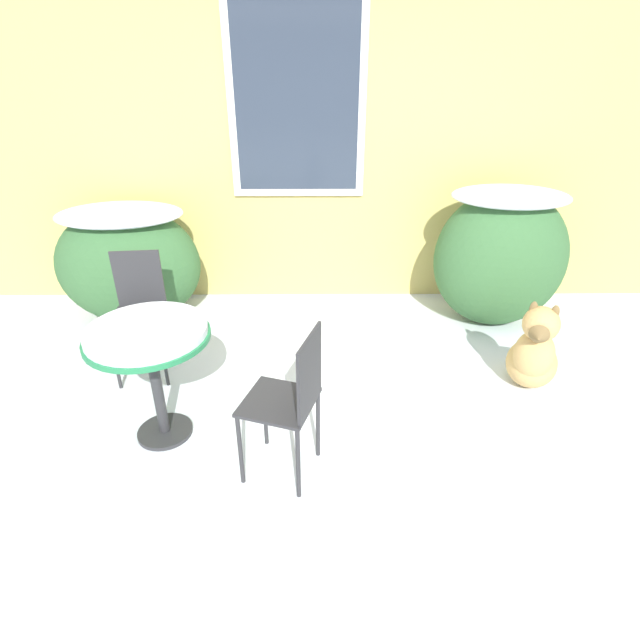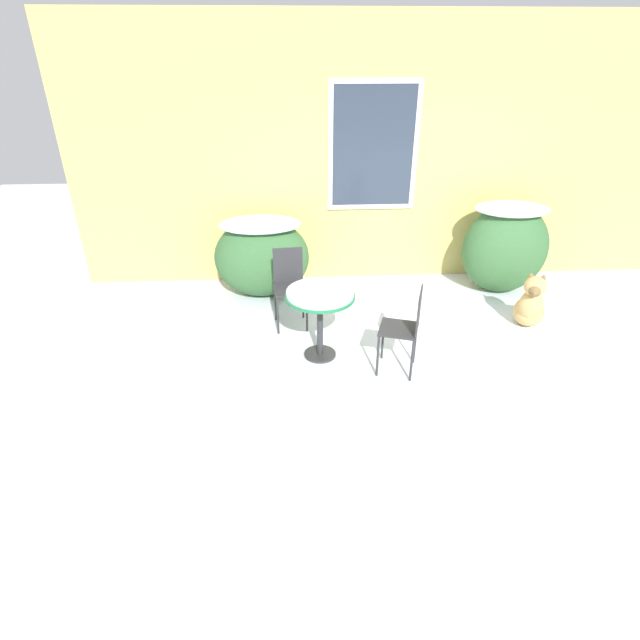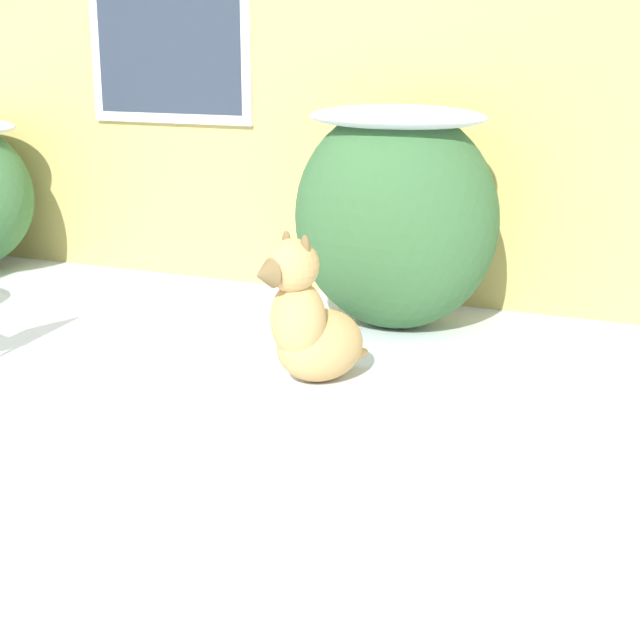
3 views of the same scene
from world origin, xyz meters
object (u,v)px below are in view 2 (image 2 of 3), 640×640
object	(u,v)px
patio_chair_far_side	(406,326)
dog	(530,306)
patio_chair_near_table	(290,284)
patio_table	(320,301)

from	to	relation	value
patio_chair_far_side	dog	world-z (taller)	patio_chair_far_side
patio_chair_near_table	dog	distance (m)	2.75
patio_chair_far_side	dog	xyz separation A→B (m)	(1.62, 0.80, -0.24)
patio_table	patio_chair_far_side	xyz separation A→B (m)	(0.80, -0.32, -0.14)
patio_chair_near_table	dog	size ratio (longest dim) A/B	1.30
patio_table	patio_chair_far_side	distance (m)	0.88
patio_chair_far_side	patio_table	bearing A→B (deg)	-93.35
patio_chair_far_side	dog	distance (m)	1.82
patio_chair_far_side	patio_chair_near_table	bearing A→B (deg)	-115.03
patio_table	dog	bearing A→B (deg)	11.12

